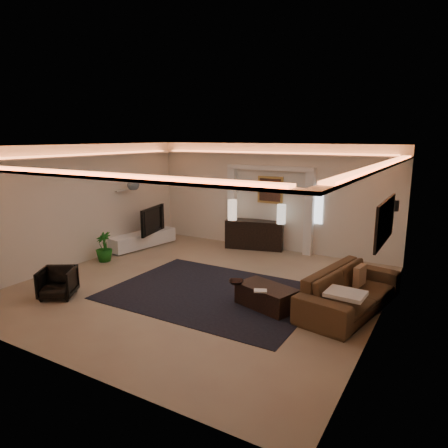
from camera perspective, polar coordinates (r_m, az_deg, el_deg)
The scene contains 33 objects.
floor at distance 8.68m, azimuth -3.17°, elevation -8.68°, with size 7.00×7.00×0.00m, color tan.
ceiling at distance 8.12m, azimuth -3.41°, elevation 10.83°, with size 7.00×7.00×0.00m, color white.
wall_back at distance 11.32m, azimuth 6.52°, elevation 3.77°, with size 7.00×7.00×0.00m, color beige.
wall_front at distance 5.78m, azimuth -22.81°, elevation -5.25°, with size 7.00×7.00×0.00m, color beige.
wall_left at distance 10.59m, azimuth -19.33°, elevation 2.58°, with size 7.00×7.00×0.00m, color beige.
wall_right at distance 7.03m, azimuth 21.30°, elevation -2.13°, with size 7.00×7.00×0.00m, color beige.
cove_soffit at distance 8.13m, azimuth -3.38°, elevation 8.85°, with size 7.00×7.00×0.04m, color silver.
daylight_slit at distance 10.86m, azimuth 13.00°, elevation 2.64°, with size 0.25×0.03×1.00m, color white.
area_rug at distance 8.32m, azimuth -1.60°, elevation -9.56°, with size 4.00×3.00×0.01m, color black.
pilaster_left at distance 11.79m, azimuth 1.16°, elevation 2.46°, with size 0.22×0.20×2.20m, color silver.
pilaster_right at distance 10.88m, azimuth 11.81°, elevation 1.38°, with size 0.22×0.20×2.20m, color silver.
alcove_header at distance 11.14m, azimuth 6.41°, elevation 7.78°, with size 2.52×0.20×0.12m, color silver.
painting_frame at distance 11.27m, azimuth 6.48°, elevation 4.76°, with size 0.74×0.04×0.74m, color tan.
painting_canvas at distance 11.25m, azimuth 6.43°, elevation 4.74°, with size 0.62×0.02×0.62m, color #4C2D1E.
art_panel_frame at distance 7.27m, azimuth 21.60°, elevation 0.32°, with size 0.04×1.64×0.74m, color black.
art_panel_gold at distance 7.28m, azimuth 21.40°, elevation 0.34°, with size 0.02×1.50×0.62m, color tan.
wall_sconce at distance 9.15m, azimuth 22.88°, elevation 2.35°, with size 0.12×0.12×0.22m, color black.
wall_niche at distance 11.47m, azimuth -13.90°, elevation 4.61°, with size 0.10×0.55×0.04m, color silver.
console at distance 11.44m, azimuth 4.30°, elevation -1.46°, with size 1.60×0.50×0.80m, color black.
lamp_left at distance 11.34m, azimuth 1.17°, elevation 2.02°, with size 0.25×0.25×0.57m, color beige.
lamp_right at distance 10.94m, azimuth 8.02°, elevation 1.52°, with size 0.23×0.23×0.52m, color white.
media_ledge at distance 11.80m, azimuth -11.28°, elevation -2.11°, with size 0.52×2.07×0.39m, color white.
tv at distance 11.64m, azimuth -10.50°, elevation 0.73°, with size 0.17×1.30×0.75m, color black.
figurine at distance 12.19m, azimuth -9.39°, elevation 0.41°, with size 0.13×0.13×0.36m, color black.
ginger_jar at distance 11.31m, azimuth -12.58°, elevation 5.54°, with size 0.33×0.33×0.34m, color slate.
plant at distance 10.67m, azimuth -16.43°, elevation -3.10°, with size 0.41×0.41×0.74m, color #155614.
sofa at distance 7.79m, azimuth 17.23°, elevation -8.85°, with size 0.98×2.51×0.73m, color brown.
throw_blanket at distance 7.09m, azimuth 16.63°, elevation -9.33°, with size 0.62×0.50×0.07m, color white.
throw_pillow at distance 8.05m, azimuth 18.42°, elevation -6.85°, with size 0.11×0.38×0.38m, color #A37651.
coffee_table at distance 7.64m, azimuth 5.98°, elevation -10.05°, with size 1.09×0.59×0.41m, color black.
bowl at distance 7.63m, azimuth 1.71°, elevation -8.10°, with size 0.28×0.28×0.07m, color black.
magazine at distance 7.31m, azimuth 5.11°, elevation -9.25°, with size 0.23×0.16×0.03m, color silver.
armchair at distance 8.65m, azimuth -22.22°, elevation -7.61°, with size 0.63×0.65×0.59m, color black.
Camera 1 is at (4.48, -6.77, 3.08)m, focal length 32.73 mm.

